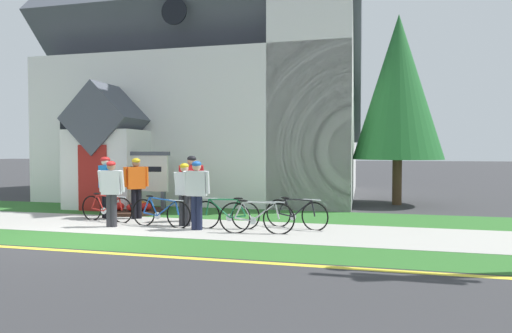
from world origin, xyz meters
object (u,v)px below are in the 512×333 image
Objects in this scene: church_sign at (139,173)px; bicycle_green at (256,217)px; cyclist_in_blue_jersey at (111,188)px; cyclist_in_red_jersey at (192,183)px; roadside_conifer at (398,87)px; bicycle_red at (106,208)px; cyclist_in_orange_jersey at (106,182)px; cyclist_in_green_jersey at (136,183)px; yard_deciduous_tree at (81,106)px; bicycle_orange at (226,214)px; cyclist_in_white_jersey at (185,190)px; cyclist_in_yellow_jersey at (197,190)px; bicycle_black at (296,214)px; bicycle_silver at (160,213)px.

church_sign is 5.30m from bicycle_green.
cyclist_in_blue_jersey is at bearing -74.86° from church_sign.
roadside_conifer reaches higher than cyclist_in_red_jersey.
bicycle_red is 1.14m from cyclist_in_blue_jersey.
cyclist_in_green_jersey is at bearing 8.66° from cyclist_in_orange_jersey.
cyclist_in_blue_jersey is at bearing -49.84° from bicycle_red.
cyclist_in_green_jersey is 9.49m from roadside_conifer.
cyclist_in_red_jersey is 1.02× the size of cyclist_in_orange_jersey.
church_sign is 0.37× the size of yard_deciduous_tree.
cyclist_in_blue_jersey is at bearing -171.49° from bicycle_orange.
cyclist_in_red_jersey is (-2.09, 1.24, 0.68)m from bicycle_green.
bicycle_red is (-4.36, 0.73, -0.02)m from bicycle_green.
church_sign is 7.00m from yard_deciduous_tree.
bicycle_orange is at bearing -33.82° from cyclist_in_red_jersey.
cyclist_in_white_jersey is (-2.01, 0.55, 0.55)m from bicycle_green.
cyclist_in_blue_jersey is 10.24m from roadside_conifer.
bicycle_orange is at bearing -6.45° from cyclist_in_white_jersey.
cyclist_in_yellow_jersey is (-1.51, 0.11, 0.60)m from bicycle_green.
cyclist_in_yellow_jersey is (-2.30, -0.78, 0.61)m from bicycle_black.
cyclist_in_yellow_jersey reaches higher than bicycle_green.
cyclist_in_red_jersey is (1.69, -0.08, 0.05)m from cyclist_in_green_jersey.
bicycle_silver is at bearing -39.59° from cyclist_in_green_jersey.
cyclist_in_orange_jersey reaches higher than bicycle_orange.
bicycle_green is (4.47, -2.71, -0.83)m from church_sign.
cyclist_in_blue_jersey is (-2.87, -0.43, 0.61)m from bicycle_orange.
yard_deciduous_tree is (-5.00, 4.14, 2.62)m from church_sign.
bicycle_red is 0.31× the size of yard_deciduous_tree.
cyclist_in_blue_jersey is (-1.73, -0.56, 0.04)m from cyclist_in_white_jersey.
cyclist_in_blue_jersey is (-1.18, -0.31, 0.61)m from bicycle_silver.
cyclist_in_white_jersey is 8.72m from roadside_conifer.
cyclist_in_orange_jersey is at bearing -97.04° from church_sign.
yard_deciduous_tree is at bearing 140.37° from church_sign.
bicycle_orange is at bearing -11.37° from cyclist_in_orange_jersey.
cyclist_in_yellow_jersey is at bearing -41.25° from church_sign.
cyclist_in_yellow_jersey is at bearing -27.91° from cyclist_in_green_jersey.
cyclist_in_white_jersey is at bearing 138.81° from cyclist_in_yellow_jersey.
church_sign is 2.81m from cyclist_in_red_jersey.
cyclist_in_green_jersey is (-2.27, 1.20, 0.03)m from cyclist_in_yellow_jersey.
cyclist_in_orange_jersey is (-3.15, 1.07, 0.06)m from cyclist_in_yellow_jersey.
cyclist_in_orange_jersey is (-2.57, -0.05, -0.03)m from cyclist_in_red_jersey.
cyclist_in_blue_jersey is (0.62, -0.74, 0.61)m from bicycle_red.
cyclist_in_white_jersey is at bearing -172.91° from bicycle_black.
bicycle_orange reaches higher than bicycle_black.
cyclist_in_white_jersey reaches higher than bicycle_black.
roadside_conifer is at bearing 42.51° from cyclist_in_red_jersey.
bicycle_silver is at bearing -51.49° from church_sign.
yard_deciduous_tree reaches higher than cyclist_in_blue_jersey.
church_sign is 9.33m from roadside_conifer.
cyclist_in_red_jersey is at bearing -2.69° from cyclist_in_green_jersey.
bicycle_silver is 1.36m from cyclist_in_blue_jersey.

